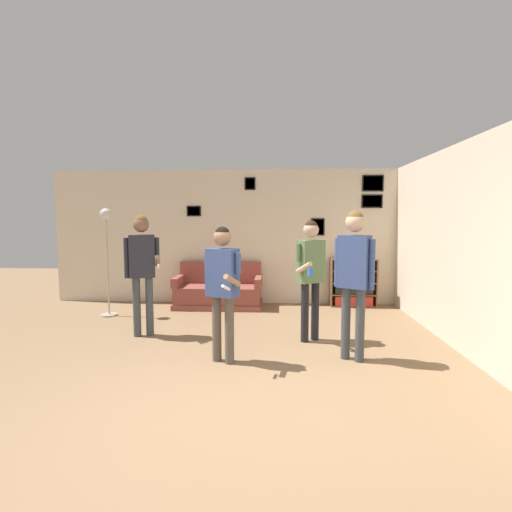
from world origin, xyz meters
TOP-DOWN VIEW (x-y plane):
  - ground_plane at (0.00, 0.00)m, footprint 20.00×20.00m
  - wall_back at (0.01, 4.74)m, footprint 8.13×0.08m
  - wall_right at (2.89, 2.36)m, footprint 0.06×7.11m
  - couch at (-0.62, 4.32)m, footprint 1.68×0.80m
  - bookshelf at (2.01, 4.52)m, footprint 0.89×0.30m
  - floor_lamp at (-2.46, 3.48)m, footprint 0.28×0.28m
  - person_player_foreground_left at (-1.44, 2.32)m, footprint 0.58×0.43m
  - person_player_foreground_center at (-0.12, 1.31)m, footprint 0.46×0.57m
  - person_watcher_holding_cup at (0.98, 2.21)m, footprint 0.43×0.57m
  - person_spectator_near_bookshelf at (1.44, 1.46)m, footprint 0.44×0.36m

SIDE VIEW (x-z plane):
  - ground_plane at x=0.00m, z-range 0.00..0.00m
  - couch at x=-0.62m, z-range -0.14..0.72m
  - bookshelf at x=2.01m, z-range 0.00..0.94m
  - person_player_foreground_center at x=-0.12m, z-range 0.18..1.81m
  - person_watcher_holding_cup at x=0.98m, z-range 0.20..1.89m
  - person_player_foreground_left at x=-1.44m, z-range 0.22..1.98m
  - person_spectator_near_bookshelf at x=1.44m, z-range 0.22..2.04m
  - floor_lamp at x=-2.46m, z-range 0.38..2.28m
  - wall_right at x=2.89m, z-range 0.00..2.70m
  - wall_back at x=0.01m, z-range 0.01..2.71m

